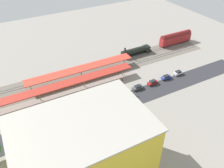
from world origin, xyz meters
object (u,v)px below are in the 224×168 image
object	(u,v)px
parked_car_1	(166,77)
parked_car_2	(153,83)
parked_car_6	(89,105)
street_tree_1	(23,139)
locomotive	(137,51)
construction_building	(84,154)
box_truck_0	(82,127)
street_tree_2	(58,125)
platform_canopy_near	(62,85)
box_truck_1	(98,119)
parked_car_7	(72,111)
parked_car_5	(106,100)
parked_car_3	(138,88)
passenger_coach	(176,38)
parked_car_4	(121,93)
traffic_light	(122,84)
platform_canopy_far	(81,69)
parked_car_0	(178,73)

from	to	relation	value
parked_car_1	parked_car_2	distance (m)	7.22
parked_car_6	street_tree_1	distance (m)	25.85
locomotive	construction_building	size ratio (longest dim) A/B	0.56
box_truck_0	street_tree_2	world-z (taller)	street_tree_2
platform_canopy_near	construction_building	xyz separation A→B (m)	(6.75, 36.66, 5.74)
street_tree_1	street_tree_2	size ratio (longest dim) A/B	0.90
box_truck_1	box_truck_0	bearing A→B (deg)	5.20
parked_car_7	construction_building	size ratio (longest dim) A/B	0.16
locomotive	parked_car_2	distance (m)	24.94
construction_building	street_tree_2	size ratio (longest dim) A/B	3.65
box_truck_1	street_tree_2	distance (m)	13.70
parked_car_5	parked_car_6	size ratio (longest dim) A/B	1.07
parked_car_7	box_truck_0	bearing A→B (deg)	87.81
parked_car_5	parked_car_3	bearing A→B (deg)	-178.91
passenger_coach	construction_building	world-z (taller)	construction_building
parked_car_2	parked_car_3	world-z (taller)	parked_car_2
box_truck_0	street_tree_2	xyz separation A→B (m)	(7.09, -0.65, 3.71)
platform_canopy_near	parked_car_4	world-z (taller)	platform_canopy_near
parked_car_1	parked_car_6	world-z (taller)	parked_car_1
parked_car_7	platform_canopy_near	bearing A→B (deg)	-94.63
parked_car_7	box_truck_0	xyz separation A→B (m)	(0.36, 9.36, 0.94)
parked_car_2	box_truck_1	xyz separation A→B (m)	(28.72, 8.38, 0.81)
parked_car_1	parked_car_3	xyz separation A→B (m)	(14.34, -0.05, -0.03)
platform_canopy_near	box_truck_0	world-z (taller)	platform_canopy_near
passenger_coach	parked_car_2	bearing A→B (deg)	35.69
passenger_coach	parked_car_7	size ratio (longest dim) A/B	4.09
parked_car_5	construction_building	world-z (taller)	construction_building
parked_car_3	street_tree_1	size ratio (longest dim) A/B	0.61
street_tree_1	traffic_light	size ratio (longest dim) A/B	1.15
platform_canopy_far	parked_car_0	xyz separation A→B (m)	(-36.83, 18.78, -3.23)
parked_car_0	parked_car_6	xyz separation A→B (m)	(41.92, -0.05, -0.02)
parked_car_1	street_tree_1	distance (m)	59.97
box_truck_1	parked_car_6	bearing A→B (deg)	-94.67
passenger_coach	parked_car_4	xyz separation A→B (m)	(47.10, 22.95, -2.51)
parked_car_7	box_truck_1	bearing A→B (deg)	122.92
parked_car_6	traffic_light	distance (m)	14.87
passenger_coach	street_tree_2	xyz separation A→B (m)	(74.61, 31.80, 2.14)
platform_canopy_near	box_truck_0	distance (m)	21.20
parked_car_3	parked_car_7	distance (m)	27.29
parked_car_6	traffic_light	xyz separation A→B (m)	(-14.41, -1.18, 3.45)
platform_canopy_far	parked_car_1	world-z (taller)	platform_canopy_far
parked_car_1	box_truck_1	world-z (taller)	box_truck_1
parked_car_0	parked_car_3	bearing A→B (deg)	0.00
platform_canopy_far	box_truck_1	size ratio (longest dim) A/B	4.65
parked_car_3	construction_building	bearing A→B (deg)	36.93
construction_building	locomotive	bearing A→B (deg)	-133.95
parked_car_0	street_tree_2	distance (m)	56.63
box_truck_1	street_tree_1	xyz separation A→B (m)	(23.27, -0.10, 3.50)
parked_car_7	box_truck_1	size ratio (longest dim) A/B	0.46
parked_car_2	street_tree_2	size ratio (longest dim) A/B	0.54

